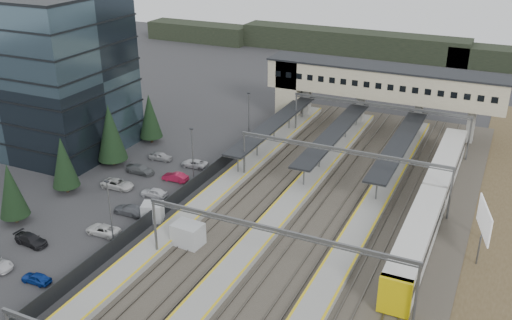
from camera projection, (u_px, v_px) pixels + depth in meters
The scene contains 15 objects.
ground at pixel (209, 227), 69.25m from camera, with size 220.00×220.00×0.00m, color #2B2B2D.
office_building at pixel (41, 72), 88.20m from camera, with size 24.30×18.30×24.30m.
conifer_row at pixel (42, 171), 72.60m from camera, with size 4.42×49.82×9.50m.
car_park at pixel (90, 218), 69.94m from camera, with size 10.60×44.52×1.29m.
lampposts at pixel (157, 178), 71.63m from camera, with size 0.50×53.25×8.07m.
fence at pixel (184, 192), 75.50m from camera, with size 0.08×90.00×2.00m.
relay_cabin_near at pixel (188, 235), 64.84m from camera, with size 3.50×2.67×2.78m.
relay_cabin_far at pixel (153, 212), 70.30m from camera, with size 3.04×2.79×2.27m.
rail_corridor at pixel (295, 222), 69.66m from camera, with size 34.00×90.00×0.92m.
canopies at pixel (334, 133), 87.33m from camera, with size 23.10×30.00×3.28m.
footbridge at pixel (366, 83), 97.87m from camera, with size 40.40×6.40×11.20m.
gantries at pixel (312, 191), 64.67m from camera, with size 28.40×62.28×7.17m.
train at pixel (432, 201), 70.62m from camera, with size 3.11×43.24×3.91m.
billboard at pixel (484, 221), 62.70m from camera, with size 1.85×6.45×5.75m.
treeline_far at pixel (487, 58), 135.32m from camera, with size 170.00×19.00×7.00m.
Camera 1 is at (30.65, -51.98, 35.41)m, focal length 40.00 mm.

